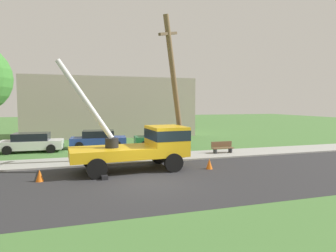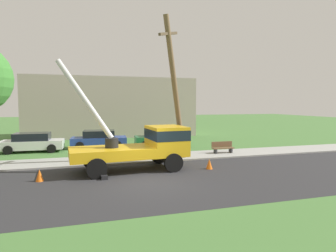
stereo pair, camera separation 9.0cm
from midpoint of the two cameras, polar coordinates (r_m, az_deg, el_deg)
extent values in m
plane|color=#477538|center=(25.44, -9.78, -3.81)|extent=(120.00, 120.00, 0.00)
cube|color=#2B2B2D|center=(13.82, -3.71, -10.79)|extent=(80.00, 8.23, 0.01)
cube|color=#9E9E99|center=(19.12, -7.45, -6.38)|extent=(80.00, 2.86, 0.10)
cube|color=gold|center=(15.75, -10.83, -5.16)|extent=(4.45, 2.69, 0.55)
cube|color=gold|center=(16.47, -0.15, -2.82)|extent=(2.06, 2.52, 1.60)
cube|color=#19232D|center=(16.42, -0.15, -1.60)|extent=(2.08, 2.54, 0.56)
cylinder|color=black|center=(15.67, -10.78, -3.27)|extent=(0.70, 0.70, 0.50)
cylinder|color=silver|center=(16.02, -15.83, 5.05)|extent=(2.96, 1.47, 4.26)
cube|color=black|center=(14.44, -12.17, -9.81)|extent=(0.32, 0.32, 0.20)
cube|color=black|center=(17.25, -13.58, -7.49)|extent=(0.32, 0.32, 0.20)
cylinder|color=black|center=(15.52, 1.26, -7.20)|extent=(1.00, 0.30, 1.00)
cylinder|color=black|center=(17.73, -1.63, -5.73)|extent=(1.00, 0.30, 1.00)
cylinder|color=black|center=(14.55, -13.56, -8.11)|extent=(1.00, 0.30, 1.00)
cylinder|color=black|center=(16.89, -14.56, -6.38)|extent=(1.00, 0.30, 1.00)
cylinder|color=brown|center=(18.10, 1.57, 6.82)|extent=(2.03, 1.75, 8.84)
cube|color=brown|center=(17.89, 0.19, 17.63)|extent=(1.48, 1.26, 0.57)
cone|color=orange|center=(16.43, 8.24, -7.37)|extent=(0.36, 0.36, 0.56)
cone|color=orange|center=(15.01, -23.68, -8.84)|extent=(0.36, 0.36, 0.56)
cube|color=silver|center=(24.12, -24.89, -3.30)|extent=(4.48, 2.00, 0.65)
cube|color=black|center=(24.05, -24.94, -1.88)|extent=(2.54, 1.77, 0.55)
cylinder|color=black|center=(23.03, -21.74, -4.13)|extent=(0.64, 0.22, 0.64)
cylinder|color=black|center=(24.80, -21.18, -3.52)|extent=(0.64, 0.22, 0.64)
cylinder|color=black|center=(23.60, -28.76, -4.16)|extent=(0.64, 0.22, 0.64)
cylinder|color=black|center=(25.33, -27.73, -3.57)|extent=(0.64, 0.22, 0.64)
cube|color=#263F99|center=(24.53, -13.23, -2.88)|extent=(4.53, 2.16, 0.65)
cube|color=black|center=(24.46, -13.26, -1.48)|extent=(2.59, 1.85, 0.55)
cylinder|color=black|center=(23.68, -9.75, -3.64)|extent=(0.64, 0.22, 0.64)
cylinder|color=black|center=(25.46, -9.90, -3.08)|extent=(0.64, 0.22, 0.64)
cylinder|color=black|center=(23.75, -16.78, -3.75)|extent=(0.64, 0.22, 0.64)
cylinder|color=black|center=(25.53, -16.44, -3.17)|extent=(0.64, 0.22, 0.64)
cube|color=#1E6638|center=(24.64, -1.21, -2.72)|extent=(4.53, 2.15, 0.65)
cube|color=black|center=(24.57, -1.21, -1.34)|extent=(2.59, 1.85, 0.55)
cylinder|color=black|center=(24.12, 2.59, -3.43)|extent=(0.64, 0.22, 0.64)
cylinder|color=black|center=(25.85, 1.59, -2.90)|extent=(0.64, 0.22, 0.64)
cylinder|color=black|center=(23.56, -4.27, -3.63)|extent=(0.64, 0.22, 0.64)
cylinder|color=black|center=(25.33, -4.82, -3.06)|extent=(0.64, 0.22, 0.64)
cube|color=brown|center=(21.17, 10.85, -4.27)|extent=(1.60, 0.44, 0.06)
cube|color=brown|center=(21.30, 10.61, -3.53)|extent=(1.60, 0.06, 0.40)
cube|color=#333338|center=(20.93, 9.38, -4.97)|extent=(0.10, 0.40, 0.45)
cube|color=#333338|center=(21.48, 12.27, -4.77)|extent=(0.10, 0.40, 0.45)
cube|color=#A5998C|center=(33.52, -10.85, 3.65)|extent=(18.00, 6.00, 6.40)
camera|label=1|loc=(0.05, -89.85, 0.01)|focal=31.15mm
camera|label=2|loc=(0.05, 90.15, -0.01)|focal=31.15mm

